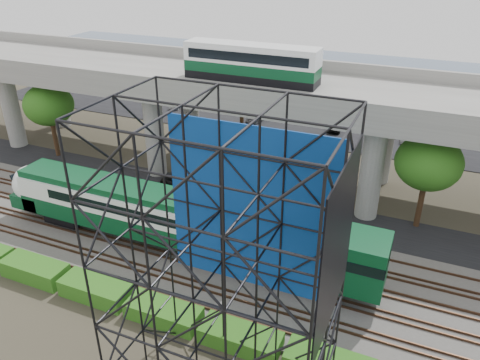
% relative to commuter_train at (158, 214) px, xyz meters
% --- Properties ---
extents(ground, '(140.00, 140.00, 0.00)m').
position_rel_commuter_train_xyz_m(ground, '(3.09, -2.00, -2.88)').
color(ground, '#474233').
rests_on(ground, ground).
extents(ballast_bed, '(90.00, 12.00, 0.20)m').
position_rel_commuter_train_xyz_m(ballast_bed, '(3.09, 0.00, -2.78)').
color(ballast_bed, slate).
rests_on(ballast_bed, ground).
extents(service_road, '(90.00, 5.00, 0.08)m').
position_rel_commuter_train_xyz_m(service_road, '(3.09, 8.50, -2.84)').
color(service_road, black).
rests_on(service_road, ground).
extents(parking_lot, '(90.00, 18.00, 0.08)m').
position_rel_commuter_train_xyz_m(parking_lot, '(3.09, 32.00, -2.84)').
color(parking_lot, black).
rests_on(parking_lot, ground).
extents(harbor_water, '(140.00, 40.00, 0.03)m').
position_rel_commuter_train_xyz_m(harbor_water, '(3.09, 54.00, -2.87)').
color(harbor_water, '#41546A').
rests_on(harbor_water, ground).
extents(rail_tracks, '(90.00, 9.52, 0.16)m').
position_rel_commuter_train_xyz_m(rail_tracks, '(3.09, -0.00, -2.60)').
color(rail_tracks, '#472D1E').
rests_on(rail_tracks, ballast_bed).
extents(commuter_train, '(29.30, 3.06, 4.30)m').
position_rel_commuter_train_xyz_m(commuter_train, '(0.00, 0.00, 0.00)').
color(commuter_train, black).
rests_on(commuter_train, rail_tracks).
extents(overpass, '(80.00, 12.00, 12.40)m').
position_rel_commuter_train_xyz_m(overpass, '(2.96, 14.00, 5.33)').
color(overpass, '#9E9B93').
rests_on(overpass, ground).
extents(scaffold_tower, '(9.36, 6.36, 15.00)m').
position_rel_commuter_train_xyz_m(scaffold_tower, '(9.89, -9.98, 4.59)').
color(scaffold_tower, black).
rests_on(scaffold_tower, ground).
extents(hedge_strip, '(34.60, 1.80, 1.20)m').
position_rel_commuter_train_xyz_m(hedge_strip, '(4.10, -6.30, -2.32)').
color(hedge_strip, '#296016').
rests_on(hedge_strip, ground).
extents(trees, '(40.94, 16.94, 7.69)m').
position_rel_commuter_train_xyz_m(trees, '(-1.58, 14.17, 2.69)').
color(trees, '#382314').
rests_on(trees, ground).
extents(suv, '(5.69, 3.63, 1.46)m').
position_rel_commuter_train_xyz_m(suv, '(-2.27, 8.34, -2.07)').
color(suv, black).
rests_on(suv, service_road).
extents(parked_cars, '(36.59, 9.64, 1.31)m').
position_rel_commuter_train_xyz_m(parked_cars, '(4.14, 31.67, -2.19)').
color(parked_cars, white).
rests_on(parked_cars, parking_lot).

